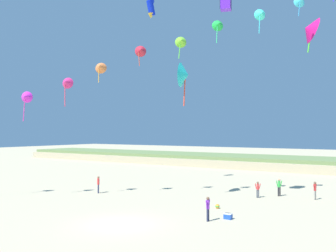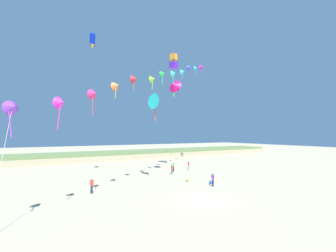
{
  "view_description": "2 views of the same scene",
  "coord_description": "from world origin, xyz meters",
  "px_view_note": "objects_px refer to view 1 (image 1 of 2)",
  "views": [
    {
      "loc": [
        15.97,
        -18.92,
        6.36
      ],
      "look_at": [
        -2.05,
        9.26,
        6.92
      ],
      "focal_mm": 38.0,
      "sensor_mm": 36.0,
      "label": 1
    },
    {
      "loc": [
        -15.57,
        -19.2,
        7.01
      ],
      "look_at": [
        0.8,
        9.23,
        8.18
      ],
      "focal_mm": 24.0,
      "sensor_mm": 36.0,
      "label": 2
    }
  ],
  "objects_px": {
    "person_near_right": "(315,189)",
    "large_kite_high_solo": "(309,29)",
    "beach_cooler": "(228,216)",
    "beach_ball": "(217,206)",
    "person_mid_center": "(258,188)",
    "person_far_left": "(279,186)",
    "large_kite_mid_trail": "(184,75)",
    "person_near_left": "(98,183)",
    "person_far_right": "(208,207)",
    "large_kite_low_lead": "(151,7)"
  },
  "relations": [
    {
      "from": "person_near_right",
      "to": "large_kite_high_solo",
      "type": "bearing_deg",
      "value": 107.33
    },
    {
      "from": "beach_cooler",
      "to": "beach_ball",
      "type": "xyz_separation_m",
      "value": [
        -2.17,
        2.89,
        -0.03
      ]
    },
    {
      "from": "person_mid_center",
      "to": "beach_ball",
      "type": "bearing_deg",
      "value": -101.03
    },
    {
      "from": "person_mid_center",
      "to": "person_far_left",
      "type": "bearing_deg",
      "value": 52.49
    },
    {
      "from": "large_kite_high_solo",
      "to": "beach_cooler",
      "type": "xyz_separation_m",
      "value": [
        -2.89,
        -14.71,
        -16.86
      ]
    },
    {
      "from": "person_far_left",
      "to": "beach_ball",
      "type": "xyz_separation_m",
      "value": [
        -2.78,
        -8.47,
        -0.84
      ]
    },
    {
      "from": "person_mid_center",
      "to": "large_kite_mid_trail",
      "type": "height_order",
      "value": "large_kite_mid_trail"
    },
    {
      "from": "person_near_left",
      "to": "large_kite_mid_trail",
      "type": "relative_size",
      "value": 0.43
    },
    {
      "from": "person_far_right",
      "to": "large_kite_high_solo",
      "type": "distance_m",
      "value": 23.04
    },
    {
      "from": "person_mid_center",
      "to": "person_far_right",
      "type": "bearing_deg",
      "value": -90.3
    },
    {
      "from": "person_near_left",
      "to": "person_far_left",
      "type": "distance_m",
      "value": 18.35
    },
    {
      "from": "person_near_left",
      "to": "person_far_right",
      "type": "bearing_deg",
      "value": -16.48
    },
    {
      "from": "large_kite_low_lead",
      "to": "person_mid_center",
      "type": "bearing_deg",
      "value": -4.82
    },
    {
      "from": "person_far_right",
      "to": "person_mid_center",
      "type": "bearing_deg",
      "value": 89.7
    },
    {
      "from": "person_far_left",
      "to": "beach_cooler",
      "type": "xyz_separation_m",
      "value": [
        -0.61,
        -11.36,
        -0.8
      ]
    },
    {
      "from": "person_near_left",
      "to": "person_mid_center",
      "type": "relative_size",
      "value": 1.13
    },
    {
      "from": "person_near_right",
      "to": "person_far_left",
      "type": "xyz_separation_m",
      "value": [
        -3.35,
        0.09,
        0.03
      ]
    },
    {
      "from": "person_mid_center",
      "to": "person_far_right",
      "type": "xyz_separation_m",
      "value": [
        -0.06,
        -10.75,
        0.1
      ]
    },
    {
      "from": "person_mid_center",
      "to": "beach_cooler",
      "type": "relative_size",
      "value": 2.71
    },
    {
      "from": "large_kite_high_solo",
      "to": "beach_cooler",
      "type": "bearing_deg",
      "value": -101.12
    },
    {
      "from": "large_kite_low_lead",
      "to": "person_far_left",
      "type": "bearing_deg",
      "value": 3.15
    },
    {
      "from": "person_near_right",
      "to": "person_mid_center",
      "type": "height_order",
      "value": "person_near_right"
    },
    {
      "from": "person_near_left",
      "to": "large_kite_low_lead",
      "type": "relative_size",
      "value": 0.7
    },
    {
      "from": "person_near_right",
      "to": "large_kite_low_lead",
      "type": "bearing_deg",
      "value": -177.7
    },
    {
      "from": "person_near_left",
      "to": "large_kite_high_solo",
      "type": "distance_m",
      "value": 27.22
    },
    {
      "from": "person_near_right",
      "to": "person_far_right",
      "type": "bearing_deg",
      "value": -111.26
    },
    {
      "from": "large_kite_low_lead",
      "to": "large_kite_high_solo",
      "type": "height_order",
      "value": "large_kite_low_lead"
    },
    {
      "from": "large_kite_low_lead",
      "to": "beach_ball",
      "type": "bearing_deg",
      "value": -32.02
    },
    {
      "from": "person_near_left",
      "to": "beach_ball",
      "type": "xyz_separation_m",
      "value": [
        13.57,
        -0.13,
        -0.84
      ]
    },
    {
      "from": "person_far_right",
      "to": "large_kite_low_lead",
      "type": "bearing_deg",
      "value": 138.49
    },
    {
      "from": "beach_ball",
      "to": "person_near_left",
      "type": "bearing_deg",
      "value": 179.47
    },
    {
      "from": "person_mid_center",
      "to": "large_kite_high_solo",
      "type": "height_order",
      "value": "large_kite_high_solo"
    },
    {
      "from": "beach_cooler",
      "to": "large_kite_low_lead",
      "type": "bearing_deg",
      "value": 143.8
    },
    {
      "from": "person_mid_center",
      "to": "person_far_right",
      "type": "height_order",
      "value": "person_far_right"
    },
    {
      "from": "person_mid_center",
      "to": "large_kite_mid_trail",
      "type": "distance_m",
      "value": 13.02
    },
    {
      "from": "person_far_left",
      "to": "beach_cooler",
      "type": "distance_m",
      "value": 11.4
    },
    {
      "from": "person_near_right",
      "to": "beach_cooler",
      "type": "height_order",
      "value": "person_near_right"
    },
    {
      "from": "person_far_left",
      "to": "large_kite_high_solo",
      "type": "distance_m",
      "value": 16.56
    },
    {
      "from": "person_near_right",
      "to": "large_kite_low_lead",
      "type": "relative_size",
      "value": 0.68
    },
    {
      "from": "person_far_left",
      "to": "large_kite_high_solo",
      "type": "bearing_deg",
      "value": 55.77
    },
    {
      "from": "person_far_left",
      "to": "beach_cooler",
      "type": "relative_size",
      "value": 3.05
    },
    {
      "from": "person_near_left",
      "to": "person_far_right",
      "type": "relative_size",
      "value": 1.01
    },
    {
      "from": "large_kite_mid_trail",
      "to": "beach_ball",
      "type": "relative_size",
      "value": 11.46
    },
    {
      "from": "person_far_left",
      "to": "person_far_right",
      "type": "distance_m",
      "value": 12.81
    },
    {
      "from": "person_far_left",
      "to": "beach_cooler",
      "type": "height_order",
      "value": "person_far_left"
    },
    {
      "from": "person_near_left",
      "to": "person_far_left",
      "type": "relative_size",
      "value": 1.0
    },
    {
      "from": "person_mid_center",
      "to": "person_far_right",
      "type": "distance_m",
      "value": 10.75
    },
    {
      "from": "large_kite_mid_trail",
      "to": "beach_cooler",
      "type": "bearing_deg",
      "value": -36.96
    },
    {
      "from": "large_kite_low_lead",
      "to": "beach_cooler",
      "type": "height_order",
      "value": "large_kite_low_lead"
    },
    {
      "from": "beach_cooler",
      "to": "large_kite_high_solo",
      "type": "bearing_deg",
      "value": 78.88
    }
  ]
}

